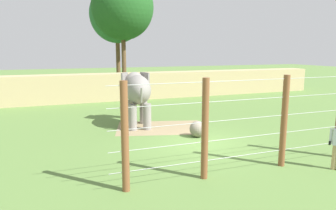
{
  "coord_description": "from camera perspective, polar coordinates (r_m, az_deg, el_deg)",
  "views": [
    {
      "loc": [
        -5.96,
        -11.55,
        4.06
      ],
      "look_at": [
        -0.69,
        2.33,
        1.4
      ],
      "focal_mm": 32.91,
      "sensor_mm": 36.0,
      "label": 1
    }
  ],
  "objects": [
    {
      "name": "embankment_wall",
      "position": [
        25.92,
        -7.37,
        3.5
      ],
      "size": [
        36.0,
        1.8,
        2.18
      ],
      "primitive_type": "cube",
      "color": "tan",
      "rests_on": "ground"
    },
    {
      "name": "tree_left_of_centre",
      "position": [
        33.58,
        -9.45,
        16.23
      ],
      "size": [
        5.62,
        5.62,
        10.66
      ],
      "color": "brown",
      "rests_on": "ground"
    },
    {
      "name": "elephant",
      "position": [
        16.59,
        -5.7,
        2.53
      ],
      "size": [
        1.81,
        3.8,
        2.83
      ],
      "color": "gray",
      "rests_on": "ground"
    },
    {
      "name": "ground_plane",
      "position": [
        13.62,
        6.25,
        -7.26
      ],
      "size": [
        120.0,
        120.0,
        0.0
      ],
      "primitive_type": "plane",
      "color": "#5B7F3D"
    },
    {
      "name": "dirt_patch",
      "position": [
        16.38,
        -1.43,
        -4.19
      ],
      "size": [
        5.19,
        4.15,
        0.01
      ],
      "primitive_type": "cube",
      "rotation": [
        0.0,
        0.0,
        -0.28
      ],
      "color": "#937F5B",
      "rests_on": "ground"
    },
    {
      "name": "enrichment_ball",
      "position": [
        14.64,
        5.5,
        -4.43
      ],
      "size": [
        0.77,
        0.77,
        0.77
      ],
      "primitive_type": "sphere",
      "color": "gray",
      "rests_on": "ground"
    },
    {
      "name": "cable_fence",
      "position": [
        10.51,
        14.41,
        -3.59
      ],
      "size": [
        9.22,
        0.22,
        3.23
      ],
      "color": "brown",
      "rests_on": "ground"
    },
    {
      "name": "tree_far_left",
      "position": [
        31.94,
        -8.41,
        17.47
      ],
      "size": [
        6.08,
        6.08,
        11.4
      ],
      "color": "brown",
      "rests_on": "ground"
    }
  ]
}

